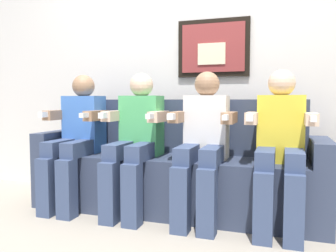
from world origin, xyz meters
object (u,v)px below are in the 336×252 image
object	(u,v)px
person_leftmost	(76,135)
person_left_center	(136,137)
couch	(175,172)
person_rightmost	(280,142)
person_right_center	(203,140)

from	to	relation	value
person_leftmost	person_left_center	xyz separation A→B (m)	(0.54, 0.00, 0.00)
couch	person_rightmost	bearing A→B (deg)	-11.80
person_leftmost	person_right_center	distance (m)	1.08
couch	person_rightmost	distance (m)	0.87
person_right_center	person_left_center	bearing A→B (deg)	180.00
person_left_center	person_right_center	bearing A→B (deg)	0.00
couch	person_left_center	bearing A→B (deg)	-147.92
person_left_center	person_right_center	world-z (taller)	same
couch	person_rightmost	world-z (taller)	person_rightmost
person_leftmost	couch	bearing A→B (deg)	11.80
person_left_center	person_rightmost	bearing A→B (deg)	0.00
person_left_center	person_right_center	xyz separation A→B (m)	(0.54, 0.00, 0.00)
person_leftmost	person_right_center	world-z (taller)	same
person_leftmost	person_left_center	size ratio (longest dim) A/B	1.00
person_rightmost	couch	bearing A→B (deg)	168.20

